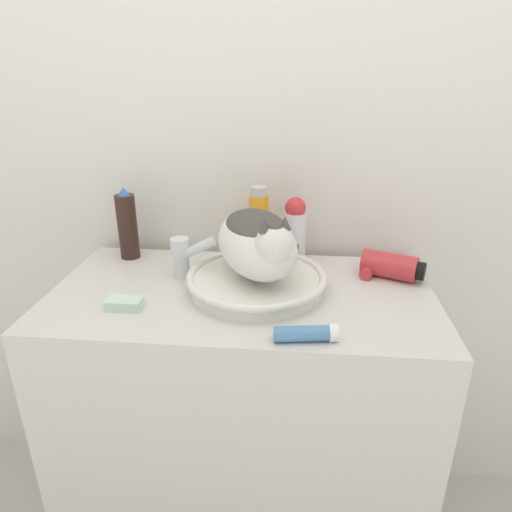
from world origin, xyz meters
name	(u,v)px	position (x,y,z in m)	size (l,w,h in m)	color
wall_back	(254,132)	(0.00, 0.56, 1.20)	(8.00, 0.05, 2.40)	silver
vanity_counter	(244,424)	(0.00, 0.25, 0.43)	(0.95, 0.50, 0.85)	beige
sink_basin	(257,281)	(0.04, 0.26, 0.88)	(0.35, 0.35, 0.05)	white
cat	(258,241)	(0.04, 0.25, 0.99)	(0.28, 0.34, 0.18)	silver
faucet	(184,255)	(-0.16, 0.31, 0.92)	(0.13, 0.06, 0.13)	silver
hairspray_can_black	(127,225)	(-0.35, 0.44, 0.95)	(0.06, 0.06, 0.21)	#331E19
lotion_bottle_white	(295,231)	(0.12, 0.44, 0.95)	(0.06, 0.06, 0.19)	silver
shampoo_bottle_tall	(259,227)	(0.02, 0.44, 0.96)	(0.05, 0.05, 0.22)	orange
cream_tube	(307,334)	(0.16, 0.04, 0.87)	(0.13, 0.05, 0.04)	#4C7FB2
hair_dryer	(388,266)	(0.37, 0.37, 0.89)	(0.17, 0.13, 0.07)	#C63338
soap_bar	(125,304)	(-0.26, 0.14, 0.87)	(0.08, 0.04, 0.02)	silver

